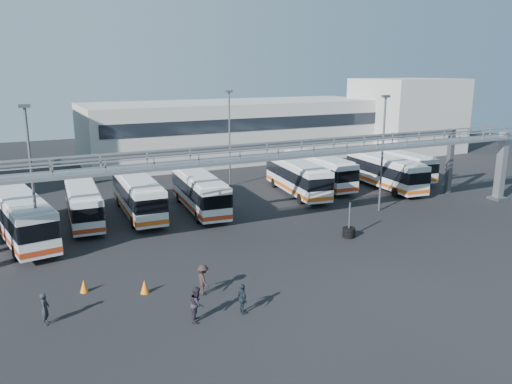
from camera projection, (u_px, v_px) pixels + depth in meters
name	position (u px, v px, depth m)	size (l,w,h in m)	color
ground	(307.00, 258.00, 33.45)	(140.00, 140.00, 0.00)	black
gantry	(267.00, 163.00, 37.24)	(51.40, 5.15, 7.10)	gray
warehouse	(236.00, 130.00, 70.72)	(42.00, 14.00, 8.00)	#9E9E99
building_right	(407.00, 115.00, 76.42)	(14.00, 12.00, 11.00)	#B2B2AD
light_pole_left	(32.00, 175.00, 32.10)	(0.70, 0.35, 10.21)	#4C4F54
light_pole_mid	(383.00, 147.00, 43.37)	(0.70, 0.35, 10.21)	#4C4F54
light_pole_back	(230.00, 133.00, 52.94)	(0.70, 0.35, 10.21)	#4C4F54
bus_1	(21.00, 216.00, 36.21)	(4.50, 11.84, 3.51)	silver
bus_2	(83.00, 202.00, 40.90)	(3.02, 10.37, 3.11)	silver
bus_3	(138.00, 194.00, 42.89)	(3.09, 11.24, 3.38)	silver
bus_4	(200.00, 191.00, 44.24)	(3.49, 11.13, 3.33)	silver
bus_6	(297.00, 176.00, 50.14)	(4.18, 11.49, 3.41)	silver
bus_7	(318.00, 169.00, 53.50)	(3.09, 11.37, 3.42)	silver
bus_8	(385.00, 171.00, 52.67)	(3.69, 11.46, 3.42)	silver
bus_9	(399.00, 164.00, 57.64)	(2.87, 10.37, 3.12)	silver
pedestrian_a	(45.00, 309.00, 24.59)	(0.60, 0.40, 1.65)	black
pedestrian_b	(197.00, 304.00, 24.94)	(0.88, 0.68, 1.81)	#241F2B
pedestrian_c	(203.00, 280.00, 27.84)	(1.15, 0.66, 1.78)	black
pedestrian_d	(242.00, 299.00, 25.69)	(0.95, 0.39, 1.62)	#19222D
cone_left	(84.00, 286.00, 28.26)	(0.47, 0.47, 0.74)	orange
cone_right	(145.00, 287.00, 28.13)	(0.49, 0.49, 0.79)	orange
tire_stack	(349.00, 231.00, 37.53)	(0.95, 0.95, 2.71)	black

